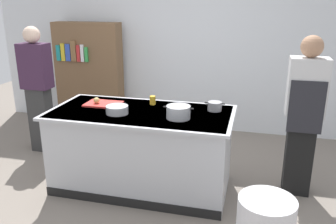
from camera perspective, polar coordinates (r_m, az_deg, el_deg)
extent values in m
plane|color=slate|center=(4.16, -4.10, -11.78)|extent=(10.00, 10.00, 0.00)
cube|color=silver|center=(5.67, 2.32, 12.28)|extent=(6.40, 0.12, 3.00)
cube|color=#B7BABF|center=(3.96, -4.25, -6.11)|extent=(1.90, 0.90, 0.90)
cube|color=#B7BABF|center=(3.80, -4.40, -0.11)|extent=(1.98, 0.98, 0.03)
cube|color=black|center=(3.77, -6.34, -14.41)|extent=(1.90, 0.01, 0.10)
cube|color=red|center=(4.08, -10.40, 1.30)|extent=(0.40, 0.28, 0.02)
sphere|color=tan|center=(4.08, -11.49, 1.86)|extent=(0.07, 0.07, 0.07)
cylinder|color=#B7BABF|center=(3.55, 1.69, -0.01)|extent=(0.24, 0.24, 0.13)
cube|color=black|center=(3.57, -0.46, 0.85)|extent=(0.04, 0.02, 0.01)
cube|color=black|center=(3.51, 3.88, 0.53)|extent=(0.04, 0.02, 0.01)
cylinder|color=#99999E|center=(3.83, 7.57, 0.93)|extent=(0.15, 0.15, 0.10)
cube|color=black|center=(3.83, 6.24, 1.51)|extent=(0.04, 0.02, 0.01)
cube|color=black|center=(3.82, 8.94, 1.31)|extent=(0.04, 0.02, 0.01)
cylinder|color=#B7BABF|center=(3.74, -8.23, 0.37)|extent=(0.23, 0.23, 0.08)
cylinder|color=yellow|center=(4.02, -2.50, 1.90)|extent=(0.07, 0.07, 0.10)
cube|color=black|center=(4.08, 20.38, -6.48)|extent=(0.28, 0.20, 0.90)
cube|color=silver|center=(3.85, 21.58, 3.77)|extent=(0.38, 0.24, 0.60)
sphere|color=#A87A5B|center=(3.78, 22.29, 9.80)|extent=(0.22, 0.22, 0.22)
cube|color=#232328|center=(3.77, 21.48, 0.67)|extent=(0.34, 0.02, 0.54)
cube|color=#323232|center=(5.21, -19.80, -1.14)|extent=(0.28, 0.20, 0.90)
cube|color=#3B223B|center=(5.03, -20.70, 6.96)|extent=(0.38, 0.24, 0.60)
sphere|color=beige|center=(4.98, -21.22, 11.59)|extent=(0.22, 0.22, 0.22)
cube|color=brown|center=(5.98, -12.60, 5.86)|extent=(1.10, 0.28, 1.70)
cube|color=teal|center=(5.99, -17.30, 9.11)|extent=(0.07, 0.03, 0.25)
cube|color=yellow|center=(5.95, -16.62, 9.26)|extent=(0.07, 0.03, 0.28)
cube|color=#3351B7|center=(5.90, -15.88, 9.23)|extent=(0.08, 0.03, 0.27)
cube|color=brown|center=(5.85, -15.06, 9.50)|extent=(0.09, 0.03, 0.33)
cube|color=red|center=(5.82, -14.30, 9.17)|extent=(0.05, 0.03, 0.26)
cube|color=white|center=(5.79, -13.71, 9.23)|extent=(0.05, 0.03, 0.27)
cube|color=green|center=(5.76, -13.08, 9.04)|extent=(0.05, 0.03, 0.23)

